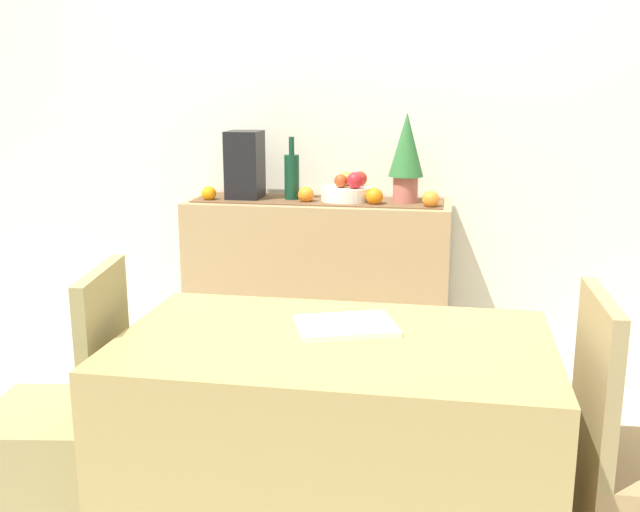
# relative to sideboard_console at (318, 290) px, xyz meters

# --- Properties ---
(ground_plane) EXTENTS (6.40, 6.40, 0.02)m
(ground_plane) POSITION_rel_sideboard_console_xyz_m (0.12, -0.92, -0.45)
(ground_plane) COLOR beige
(ground_plane) RESTS_ON ground
(room_wall_rear) EXTENTS (6.40, 0.06, 2.70)m
(room_wall_rear) POSITION_rel_sideboard_console_xyz_m (0.12, 0.26, 0.91)
(room_wall_rear) COLOR silver
(room_wall_rear) RESTS_ON ground
(sideboard_console) EXTENTS (1.26, 0.42, 0.89)m
(sideboard_console) POSITION_rel_sideboard_console_xyz_m (0.00, 0.00, 0.00)
(sideboard_console) COLOR tan
(sideboard_console) RESTS_ON ground
(table_runner) EXTENTS (1.19, 0.32, 0.01)m
(table_runner) POSITION_rel_sideboard_console_xyz_m (-0.00, 0.00, 0.45)
(table_runner) COLOR brown
(table_runner) RESTS_ON sideboard_console
(fruit_bowl) EXTENTS (0.24, 0.24, 0.06)m
(fruit_bowl) POSITION_rel_sideboard_console_xyz_m (0.13, 0.00, 0.48)
(fruit_bowl) COLOR white
(fruit_bowl) RESTS_ON table_runner
(apple_rear) EXTENTS (0.06, 0.06, 0.06)m
(apple_rear) POSITION_rel_sideboard_console_xyz_m (0.11, -0.03, 0.55)
(apple_rear) COLOR #A63F19
(apple_rear) RESTS_ON fruit_bowl
(apple_right) EXTENTS (0.07, 0.07, 0.07)m
(apple_right) POSITION_rel_sideboard_console_xyz_m (0.13, 0.04, 0.55)
(apple_right) COLOR gold
(apple_right) RESTS_ON fruit_bowl
(apple_left) EXTENTS (0.08, 0.08, 0.08)m
(apple_left) POSITION_rel_sideboard_console_xyz_m (0.18, -0.05, 0.55)
(apple_left) COLOR red
(apple_left) RESTS_ON fruit_bowl
(apple_upper) EXTENTS (0.07, 0.07, 0.07)m
(apple_upper) POSITION_rel_sideboard_console_xyz_m (0.19, 0.05, 0.55)
(apple_upper) COLOR red
(apple_upper) RESTS_ON fruit_bowl
(wine_bottle) EXTENTS (0.07, 0.07, 0.30)m
(wine_bottle) POSITION_rel_sideboard_console_xyz_m (-0.13, -0.00, 0.56)
(wine_bottle) COLOR #123D27
(wine_bottle) RESTS_ON sideboard_console
(coffee_maker) EXTENTS (0.16, 0.18, 0.33)m
(coffee_maker) POSITION_rel_sideboard_console_xyz_m (-0.36, 0.00, 0.61)
(coffee_maker) COLOR black
(coffee_maker) RESTS_ON sideboard_console
(potted_plant) EXTENTS (0.16, 0.16, 0.42)m
(potted_plant) POSITION_rel_sideboard_console_xyz_m (0.41, 0.00, 0.68)
(potted_plant) COLOR #B56558
(potted_plant) RESTS_ON sideboard_console
(orange_loose_near_bowl) EXTENTS (0.07, 0.07, 0.07)m
(orange_loose_near_bowl) POSITION_rel_sideboard_console_xyz_m (-0.52, -0.09, 0.48)
(orange_loose_near_bowl) COLOR orange
(orange_loose_near_bowl) RESTS_ON sideboard_console
(orange_loose_mid) EXTENTS (0.08, 0.08, 0.08)m
(orange_loose_mid) POSITION_rel_sideboard_console_xyz_m (0.28, -0.08, 0.48)
(orange_loose_mid) COLOR orange
(orange_loose_mid) RESTS_ON sideboard_console
(orange_loose_end) EXTENTS (0.08, 0.08, 0.08)m
(orange_loose_end) POSITION_rel_sideboard_console_xyz_m (-0.05, -0.06, 0.48)
(orange_loose_end) COLOR orange
(orange_loose_end) RESTS_ON sideboard_console
(orange_loose_far) EXTENTS (0.08, 0.08, 0.08)m
(orange_loose_far) POSITION_rel_sideboard_console_xyz_m (0.54, -0.11, 0.48)
(orange_loose_far) COLOR orange
(orange_loose_far) RESTS_ON sideboard_console
(dining_table) EXTENTS (1.22, 0.73, 0.74)m
(dining_table) POSITION_rel_sideboard_console_xyz_m (0.32, -1.50, -0.07)
(dining_table) COLOR tan
(dining_table) RESTS_ON ground
(open_book) EXTENTS (0.33, 0.29, 0.02)m
(open_book) POSITION_rel_sideboard_console_xyz_m (0.34, -1.41, 0.31)
(open_book) COLOR white
(open_book) RESTS_ON dining_table
(chair_near_window) EXTENTS (0.46, 0.46, 0.90)m
(chair_near_window) POSITION_rel_sideboard_console_xyz_m (-0.55, -1.50, -0.18)
(chair_near_window) COLOR tan
(chair_near_window) RESTS_ON ground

